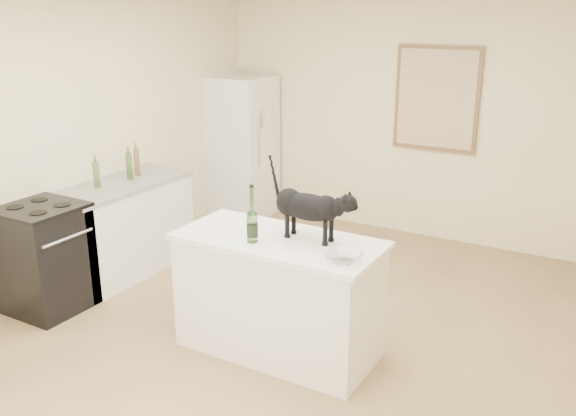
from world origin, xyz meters
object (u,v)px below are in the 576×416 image
(glass_bowl, at_px, (344,257))
(stove, at_px, (46,259))
(fridge, at_px, (242,147))
(wine_bottle, at_px, (252,217))
(black_cat, at_px, (308,210))

(glass_bowl, bearing_deg, stove, -174.60)
(stove, distance_m, fridge, 2.98)
(wine_bottle, bearing_deg, black_cat, 37.75)
(fridge, xyz_separation_m, wine_bottle, (1.93, -2.70, 0.23))
(wine_bottle, bearing_deg, stove, -172.71)
(stove, relative_size, black_cat, 1.47)
(fridge, bearing_deg, stove, -90.00)
(stove, height_order, black_cat, black_cat)
(fridge, height_order, black_cat, fridge)
(fridge, xyz_separation_m, black_cat, (2.24, -2.46, 0.26))
(wine_bottle, height_order, glass_bowl, wine_bottle)
(wine_bottle, bearing_deg, glass_bowl, 0.21)
(fridge, distance_m, glass_bowl, 3.78)
(fridge, bearing_deg, black_cat, -47.71)
(wine_bottle, bearing_deg, fridge, 125.51)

